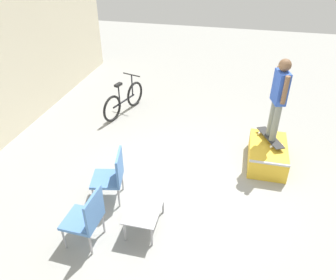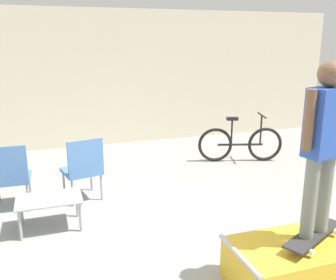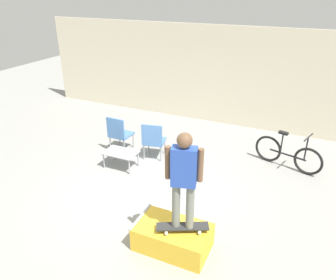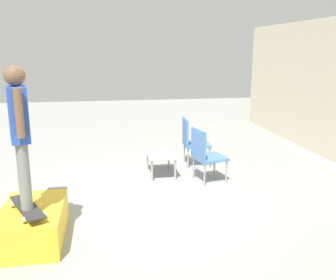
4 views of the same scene
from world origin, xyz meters
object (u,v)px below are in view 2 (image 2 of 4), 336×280
object	(u,v)px
skate_ramp_box	(293,264)
patio_chair_left	(9,174)
coffee_table	(49,202)
patio_chair_right	(83,166)
person_skater	(324,137)
bicycle	(240,143)
skateboard_on_ramp	(313,234)

from	to	relation	value
skate_ramp_box	patio_chair_left	bearing A→B (deg)	135.48
skate_ramp_box	coffee_table	world-z (taller)	skate_ramp_box
skate_ramp_box	patio_chair_left	xyz separation A→B (m)	(-2.72, 2.68, 0.32)
coffee_table	patio_chair_right	xyz separation A→B (m)	(0.51, 0.73, 0.18)
person_skater	patio_chair_right	distance (m)	3.43
person_skater	patio_chair_right	size ratio (longest dim) A/B	1.69
person_skater	skate_ramp_box	bearing A→B (deg)	159.53
coffee_table	patio_chair_left	world-z (taller)	patio_chair_left
patio_chair_right	person_skater	bearing A→B (deg)	112.78
skate_ramp_box	patio_chair_right	distance (m)	3.20
skate_ramp_box	bicycle	world-z (taller)	bicycle
bicycle	coffee_table	bearing A→B (deg)	-139.20
skate_ramp_box	patio_chair_left	world-z (taller)	patio_chair_left
patio_chair_right	bicycle	size ratio (longest dim) A/B	0.60
patio_chair_left	patio_chair_right	xyz separation A→B (m)	(1.01, 0.00, 0.00)
patio_chair_left	patio_chair_right	size ratio (longest dim) A/B	1.00
skateboard_on_ramp	coffee_table	world-z (taller)	skateboard_on_ramp
patio_chair_right	coffee_table	bearing A→B (deg)	42.60
skateboard_on_ramp	patio_chair_left	size ratio (longest dim) A/B	0.88
skateboard_on_ramp	patio_chair_right	size ratio (longest dim) A/B	0.88
person_skater	patio_chair_left	xyz separation A→B (m)	(-2.90, 2.70, -0.95)
person_skater	skateboard_on_ramp	bearing A→B (deg)	-149.78
person_skater	patio_chair_right	world-z (taller)	person_skater
bicycle	patio_chair_left	bearing A→B (deg)	-150.97
person_skater	patio_chair_left	distance (m)	4.08
skate_ramp_box	bicycle	xyz separation A→B (m)	(1.42, 3.61, 0.14)
skateboard_on_ramp	coffee_table	bearing A→B (deg)	114.72
person_skater	coffee_table	xyz separation A→B (m)	(-2.41, 1.97, -1.13)
person_skater	coffee_table	bearing A→B (deg)	125.94
person_skater	bicycle	bearing A→B (deg)	56.27
patio_chair_right	bicycle	bearing A→B (deg)	-175.84
skate_ramp_box	skateboard_on_ramp	world-z (taller)	skateboard_on_ramp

